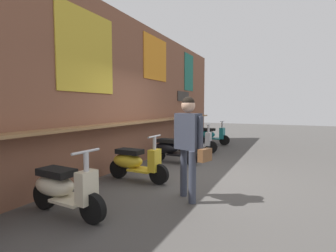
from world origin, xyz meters
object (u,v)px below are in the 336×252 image
scooter_yellow (134,162)px  scooter_silver (194,141)px  scooter_teal (211,135)px  shopper_with_handbag (189,137)px  scooter_cream (63,188)px  scooter_black (172,149)px

scooter_yellow → scooter_silver: size_ratio=1.00×
scooter_teal → shopper_with_handbag: shopper_with_handbag is taller
shopper_with_handbag → scooter_teal: bearing=29.3°
scooter_cream → scooter_black: (3.71, 0.00, 0.00)m
scooter_yellow → scooter_silver: bearing=91.4°
scooter_silver → scooter_teal: 1.95m
scooter_yellow → scooter_silver: 3.69m
scooter_silver → shopper_with_handbag: size_ratio=0.83×
scooter_teal → scooter_silver: bearing=-86.1°
scooter_silver → shopper_with_handbag: (-4.22, -1.40, 0.65)m
scooter_black → scooter_teal: 3.79m
scooter_yellow → shopper_with_handbag: bearing=-19.5°
scooter_yellow → shopper_with_handbag: shopper_with_handbag is taller
scooter_teal → shopper_with_handbag: bearing=-73.3°
scooter_yellow → scooter_teal: same height
scooter_cream → shopper_with_handbag: (1.32, -1.40, 0.65)m
scooter_black → shopper_with_handbag: size_ratio=0.83×
scooter_yellow → scooter_teal: size_ratio=1.00×
scooter_yellow → scooter_black: same height
scooter_silver → shopper_with_handbag: shopper_with_handbag is taller
scooter_cream → shopper_with_handbag: shopper_with_handbag is taller
scooter_yellow → scooter_cream: bearing=-88.6°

